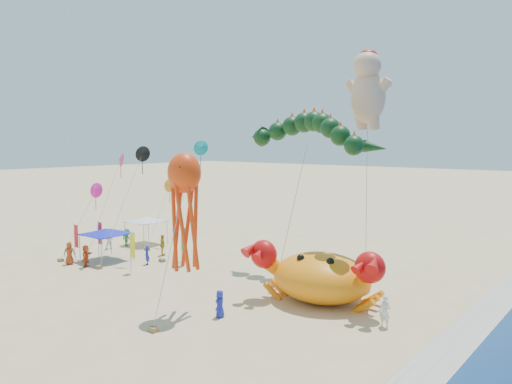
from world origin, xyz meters
The scene contains 11 objects.
ground centered at (0.00, 0.00, 0.00)m, with size 320.00×320.00×0.00m, color #D1B784.
foam_strip centered at (12.00, 0.00, 0.01)m, with size 320.00×320.00×0.00m, color silver.
crab_inflatable centered at (3.39, 1.65, 1.66)m, with size 8.61×6.24×3.77m.
dragon_kite centered at (-0.28, 5.36, 10.24)m, with size 12.67×5.58×11.62m.
cherub_kite centered at (3.69, 6.96, 13.55)m, with size 2.44×2.91×16.07m.
octopus_kite centered at (-1.79, -4.81, 6.46)m, with size 2.19×4.33×9.32m.
canopy_blue centered at (-16.33, -0.17, 2.44)m, with size 3.63×3.63×2.71m.
canopy_white centered at (-19.04, 6.18, 2.44)m, with size 3.40×3.40×2.71m.
feather_flags centered at (-14.25, -0.12, 2.01)m, with size 8.63×4.62×3.20m.
beachgoers centered at (-13.70, 0.27, 0.87)m, with size 29.01×9.39×1.85m.
small_kites centered at (-15.35, 3.11, 6.88)m, with size 8.11×10.49×10.07m.
Camera 1 is at (19.15, -24.37, 9.93)m, focal length 35.00 mm.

